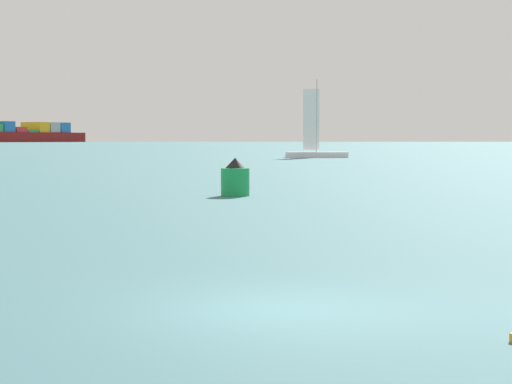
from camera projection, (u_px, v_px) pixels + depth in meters
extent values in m
plane|color=#386066|center=(283.00, 309.00, 13.89)|extent=(4000.00, 4000.00, 0.00)
cube|color=maroon|center=(4.00, 137.00, 856.04)|extent=(152.60, 176.58, 9.83)
cube|color=#1E66AD|center=(0.00, 127.00, 850.88)|extent=(29.50, 27.83, 10.40)
cube|color=red|center=(12.00, 130.00, 864.78)|extent=(29.50, 27.83, 5.20)
cube|color=#2D8C47|center=(24.00, 131.00, 878.60)|extent=(29.50, 27.83, 2.60)
cube|color=gold|center=(35.00, 127.00, 892.10)|extent=(29.50, 27.83, 10.40)
cube|color=#99999E|center=(46.00, 127.00, 905.85)|extent=(29.50, 27.83, 10.40)
cube|color=#1E66AD|center=(57.00, 128.00, 919.59)|extent=(29.50, 27.83, 10.40)
cube|color=#4C564C|center=(131.00, 135.00, 1665.81)|extent=(1174.37, 597.13, 22.71)
cylinder|color=#19994C|center=(235.00, 182.00, 41.74)|extent=(1.36, 1.36, 1.33)
cone|color=black|center=(235.00, 163.00, 41.68)|extent=(0.96, 0.96, 0.50)
cube|color=white|center=(317.00, 155.00, 128.85)|extent=(9.29, 3.89, 0.84)
cylinder|color=#B2B2B7|center=(317.00, 116.00, 128.51)|extent=(0.16, 0.16, 10.62)
cube|color=white|center=(311.00, 119.00, 128.50)|extent=(2.39, 0.36, 8.92)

